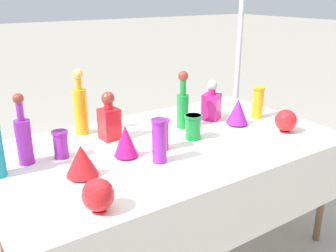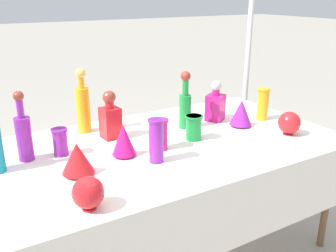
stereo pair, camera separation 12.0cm
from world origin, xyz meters
TOP-DOWN VIEW (x-y plane):
  - ground_plane at (0.00, 0.00)m, footprint 40.00×40.00m
  - display_table at (0.00, -0.04)m, footprint 1.99×1.14m
  - tall_bottle_1 at (-0.36, 0.42)m, footprint 0.08×0.08m
  - tall_bottle_2 at (-0.76, 0.17)m, footprint 0.08×0.08m
  - tall_bottle_3 at (0.22, 0.16)m, footprint 0.08×0.08m
  - square_decanter_0 at (-0.26, 0.24)m, footprint 0.11×0.11m
  - square_decanter_1 at (0.48, 0.18)m, footprint 0.15×0.15m
  - slender_vase_0 at (-0.18, -0.20)m, footprint 0.08×0.08m
  - slender_vase_1 at (-0.09, -0.07)m, footprint 0.09×0.09m
  - slender_vase_2 at (0.15, -0.04)m, footprint 0.11×0.11m
  - slender_vase_3 at (-0.58, 0.13)m, footprint 0.09×0.09m
  - slender_vase_4 at (0.76, 0.03)m, footprint 0.09×0.09m
  - fluted_vase_0 at (-0.30, -0.05)m, footprint 0.13×0.13m
  - fluted_vase_1 at (0.55, 0.00)m, footprint 0.14×0.14m
  - fluted_vase_2 at (-0.57, -0.13)m, footprint 0.15×0.15m
  - round_bowl_0 at (0.70, -0.27)m, footprint 0.14×0.14m
  - round_bowl_1 at (-0.63, -0.45)m, footprint 0.13×0.13m
  - price_tag_left at (0.50, -0.51)m, footprint 0.06×0.02m
  - cardboard_box_behind_left at (-0.31, 1.09)m, footprint 0.47×0.50m
  - canopy_pole at (1.19, 0.68)m, footprint 0.18×0.18m

SIDE VIEW (x-z plane):
  - ground_plane at x=0.00m, z-range 0.00..0.00m
  - cardboard_box_behind_left at x=-0.31m, z-range -0.04..0.43m
  - display_table at x=0.00m, z-range 0.32..1.08m
  - price_tag_left at x=0.50m, z-range 0.76..0.81m
  - round_bowl_1 at x=-0.63m, z-range 0.76..0.90m
  - round_bowl_0 at x=0.70m, z-range 0.76..0.91m
  - slender_vase_3 at x=-0.58m, z-range 0.77..0.92m
  - slender_vase_2 at x=0.15m, z-range 0.77..0.92m
  - fluted_vase_2 at x=-0.57m, z-range 0.76..0.92m
  - fluted_vase_0 at x=-0.30m, z-range 0.76..0.94m
  - fluted_vase_1 at x=0.55m, z-range 0.76..0.94m
  - slender_vase_1 at x=-0.09m, z-range 0.77..0.94m
  - square_decanter_1 at x=0.48m, z-range 0.74..1.01m
  - slender_vase_4 at x=0.76m, z-range 0.77..0.99m
  - slender_vase_0 at x=-0.18m, z-range 0.77..1.00m
  - square_decanter_0 at x=-0.26m, z-range 0.74..1.03m
  - tall_bottle_2 at x=-0.76m, z-range 0.72..1.09m
  - tall_bottle_3 at x=0.22m, z-range 0.73..1.10m
  - tall_bottle_1 at x=-0.36m, z-range 0.73..1.13m
  - canopy_pole at x=1.19m, z-range -0.26..2.44m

